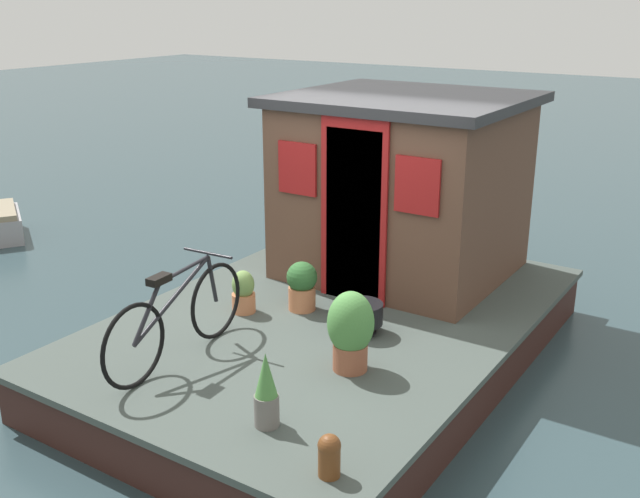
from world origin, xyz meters
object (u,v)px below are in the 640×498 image
Objects in this scene: bicycle at (178,318)px; potted_plant_succulent at (266,392)px; houseboat_cabin at (403,185)px; potted_plant_geranium at (351,329)px; charcoal_grill at (362,314)px; potted_plant_rosemary at (243,292)px; mooring_bollard at (329,454)px; potted_plant_thyme at (302,285)px.

bicycle is 1.28m from potted_plant_succulent.
houseboat_cabin reaches higher than potted_plant_geranium.
potted_plant_succulent is 1.70m from charcoal_grill.
potted_plant_rosemary is (1.47, 1.39, -0.07)m from potted_plant_succulent.
mooring_bollard is (-3.54, -1.34, -0.81)m from houseboat_cabin.
houseboat_cabin is 2.46m from potted_plant_geranium.
potted_plant_succulent is 0.73m from mooring_bollard.
houseboat_cabin reaches higher than potted_plant_thyme.
potted_plant_geranium is 1.43m from mooring_bollard.
potted_plant_geranium is at bearing -63.68° from bicycle.
potted_plant_rosemary is (1.06, 0.18, -0.18)m from bicycle.
potted_plant_geranium is 1.39× the size of potted_plant_thyme.
potted_plant_geranium reaches higher than mooring_bollard.
potted_plant_rosemary is at bearing 158.55° from houseboat_cabin.
potted_plant_thyme is (1.82, 0.95, -0.02)m from potted_plant_succulent.
charcoal_grill is at bearing 7.20° from potted_plant_succulent.
potted_plant_rosemary is at bearing 129.36° from potted_plant_thyme.
charcoal_grill is (-1.62, -0.46, -0.79)m from houseboat_cabin.
bicycle reaches higher than charcoal_grill.
potted_plant_thyme reaches higher than mooring_bollard.
potted_plant_geranium is (1.03, -0.06, 0.09)m from potted_plant_succulent.
houseboat_cabin is 5.73× the size of potted_plant_rosemary.
potted_plant_succulent is 2.02m from potted_plant_rosemary.
potted_plant_succulent reaches higher than mooring_bollard.
potted_plant_geranium is 1.29m from potted_plant_thyme.
charcoal_grill is (1.28, -0.99, -0.20)m from bicycle.
mooring_bollard is (-0.65, -1.88, -0.22)m from bicycle.
houseboat_cabin is at bearing 11.45° from potted_plant_succulent.
potted_plant_geranium is at bearing -3.30° from potted_plant_succulent.
potted_plant_thyme is (0.79, 1.01, -0.10)m from potted_plant_geranium.
potted_plant_thyme is at bearing 38.23° from mooring_bollard.
houseboat_cabin is 1.40× the size of bicycle.
potted_plant_geranium is at bearing -162.21° from houseboat_cabin.
potted_plant_geranium is 2.30× the size of mooring_bollard.
potted_plant_rosemary is at bearing 100.25° from charcoal_grill.
charcoal_grill is at bearing -79.75° from potted_plant_rosemary.
potted_plant_geranium is at bearing 25.74° from mooring_bollard.
mooring_bollard is (-1.93, -0.89, -0.02)m from charcoal_grill.
potted_plant_thyme is at bearing 79.25° from charcoal_grill.
potted_plant_thyme is at bearing -10.07° from bicycle.
potted_plant_rosemary is (-1.83, 0.72, -0.77)m from houseboat_cabin.
potted_plant_geranium is 0.73m from charcoal_grill.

